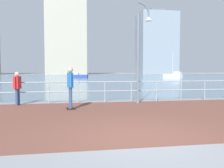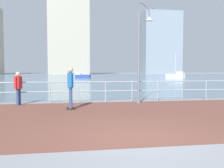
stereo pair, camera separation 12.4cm
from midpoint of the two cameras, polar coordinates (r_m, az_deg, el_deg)
The scene contains 11 objects.
ground at distance 45.50m, azimuth -6.77°, elevation 1.22°, with size 220.00×220.00×0.00m, color gray.
brick_paving at distance 8.72m, azimuth 1.88°, elevation -7.59°, with size 28.00×7.27×0.01m, color brown.
harbor_water at distance 57.10m, azimuth -7.18°, elevation 1.64°, with size 180.00×88.00×0.00m, color slate.
waterfront_railing at distance 12.19m, azimuth -1.27°, elevation -0.93°, with size 25.25×0.06×1.09m.
lamppost at distance 12.00m, azimuth 7.55°, elevation 8.69°, with size 0.82×0.36×5.03m.
skateboarder at distance 10.02m, azimuth -9.61°, elevation 0.01°, with size 0.41×0.56×1.79m.
bystander at distance 12.02m, azimuth -21.40°, elevation -0.39°, with size 0.33×0.55×1.58m.
sailboat_red at distance 51.46m, azimuth 15.21°, elevation 1.96°, with size 3.35×3.87×5.53m.
sailboat_white at distance 51.74m, azimuth -7.13°, elevation 1.96°, with size 3.44×2.05×4.62m.
tower_brick at distance 100.28m, azimuth -10.23°, elevation 12.93°, with size 15.53×17.78×38.62m.
tower_glass at distance 117.91m, azimuth 11.33°, elevation 9.55°, with size 17.54×14.46×30.81m.
Camera 2 is at (-1.53, -5.45, 1.65)m, focal length 37.93 mm.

